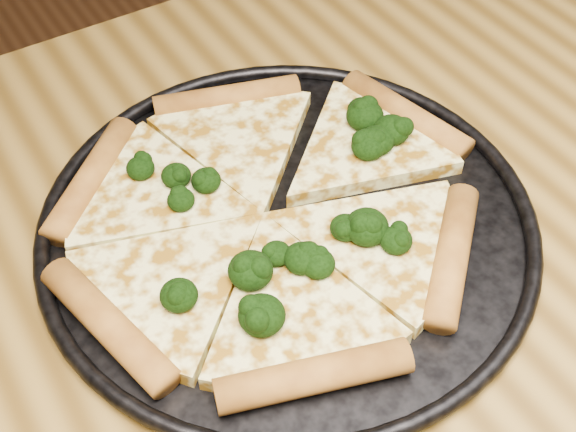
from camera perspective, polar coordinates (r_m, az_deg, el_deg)
dining_table at (r=0.61m, az=3.75°, el=-14.76°), size 1.20×0.90×0.75m
pizza_pan at (r=0.59m, az=-0.00°, el=-0.53°), size 0.38×0.38×0.02m
pizza at (r=0.59m, az=-1.51°, el=0.28°), size 0.35×0.33×0.02m
broccoli_florets at (r=0.58m, az=1.58°, el=1.05°), size 0.25×0.20×0.02m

